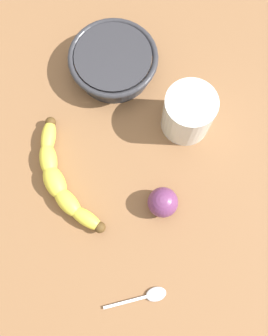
{
  "coord_description": "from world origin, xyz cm",
  "views": [
    {
      "loc": [
        18.5,
        -15.81,
        70.92
      ],
      "look_at": [
        5.94,
        -2.71,
        5.0
      ],
      "focal_mm": 39.24,
      "sensor_mm": 36.0,
      "label": 1
    }
  ],
  "objects_px": {
    "banana": "(60,179)",
    "plum_fruit": "(163,202)",
    "ceramic_bowl": "(113,62)",
    "smoothie_glass": "(188,114)",
    "teaspoon": "(152,295)"
  },
  "relations": [
    {
      "from": "ceramic_bowl",
      "to": "plum_fruit",
      "type": "xyz_separation_m",
      "value": [
        0.26,
        -0.14,
        -0.0
      ]
    },
    {
      "from": "smoothie_glass",
      "to": "banana",
      "type": "bearing_deg",
      "value": -109.49
    },
    {
      "from": "plum_fruit",
      "to": "teaspoon",
      "type": "distance_m",
      "value": 0.16
    },
    {
      "from": "banana",
      "to": "teaspoon",
      "type": "bearing_deg",
      "value": 13.08
    },
    {
      "from": "banana",
      "to": "teaspoon",
      "type": "xyz_separation_m",
      "value": [
        0.26,
        -0.03,
        -0.01
      ]
    },
    {
      "from": "plum_fruit",
      "to": "teaspoon",
      "type": "bearing_deg",
      "value": -53.38
    },
    {
      "from": "banana",
      "to": "plum_fruit",
      "type": "relative_size",
      "value": 4.25
    },
    {
      "from": "smoothie_glass",
      "to": "plum_fruit",
      "type": "bearing_deg",
      "value": -62.84
    },
    {
      "from": "smoothie_glass",
      "to": "teaspoon",
      "type": "relative_size",
      "value": 0.94
    },
    {
      "from": "banana",
      "to": "ceramic_bowl",
      "type": "relative_size",
      "value": 1.32
    },
    {
      "from": "banana",
      "to": "plum_fruit",
      "type": "bearing_deg",
      "value": 50.23
    },
    {
      "from": "banana",
      "to": "plum_fruit",
      "type": "height_order",
      "value": "plum_fruit"
    },
    {
      "from": "smoothie_glass",
      "to": "plum_fruit",
      "type": "height_order",
      "value": "smoothie_glass"
    },
    {
      "from": "banana",
      "to": "teaspoon",
      "type": "relative_size",
      "value": 2.3
    },
    {
      "from": "ceramic_bowl",
      "to": "plum_fruit",
      "type": "distance_m",
      "value": 0.3
    }
  ]
}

